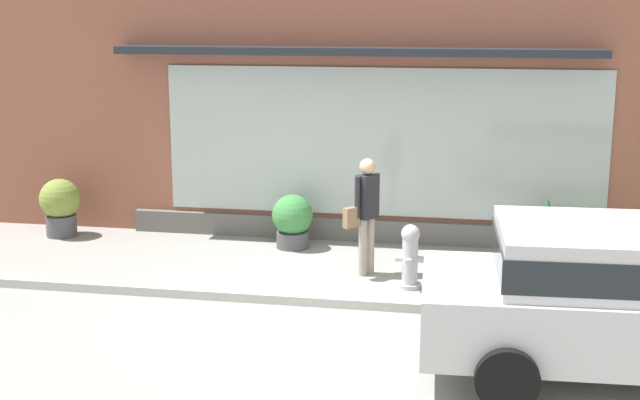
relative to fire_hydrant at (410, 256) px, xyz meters
name	(u,v)px	position (x,y,z in m)	size (l,w,h in m)	color
ground_plane	(319,299)	(-1.12, -0.69, -0.45)	(60.00, 60.00, 0.00)	gray
curb_strip	(316,300)	(-1.12, -0.89, -0.39)	(14.00, 0.24, 0.12)	#B2B2AD
storefront	(356,99)	(-1.11, 2.49, 1.83)	(14.00, 0.81, 4.65)	#935642
fire_hydrant	(410,256)	(0.00, 0.00, 0.00)	(0.39, 0.35, 0.88)	#B2B2B7
pedestrian_with_handbag	(366,209)	(-0.67, 0.47, 0.51)	(0.47, 0.51, 1.66)	#9E9384
parked_car_silver	(629,294)	(2.39, -2.47, 0.44)	(4.37, 2.21, 1.56)	silver
potted_plant_low_front	(60,205)	(-5.89, 1.68, 0.08)	(0.66, 0.66, 0.96)	#4C4C51
potted_plant_by_entrance	(292,220)	(-1.98, 1.67, 0.00)	(0.64, 0.64, 0.85)	#4C4C51
potted_plant_trailing_edge	(546,230)	(1.90, 1.85, -0.02)	(0.47, 0.47, 0.90)	#4C4C51
potted_plant_doorstep	(604,236)	(2.70, 1.59, -0.02)	(0.56, 0.56, 0.81)	#9E6042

